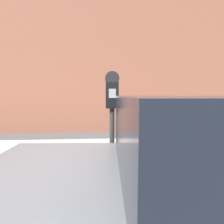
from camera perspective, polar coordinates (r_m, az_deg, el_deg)
sidewalk at (r=3.88m, az=-3.00°, el=-14.84°), size 24.00×2.80×0.14m
building_facade at (r=6.87m, az=-3.52°, el=14.74°), size 24.00×0.30×5.03m
parking_meter at (r=2.43m, az=0.00°, el=1.77°), size 0.19×0.16×1.60m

